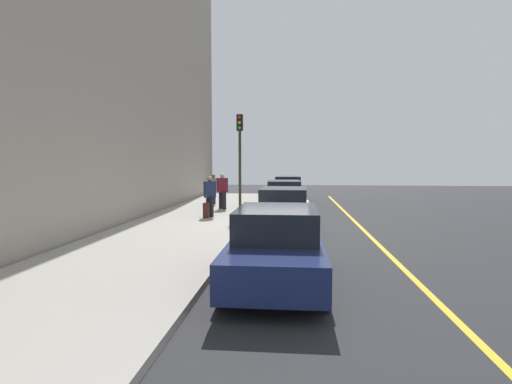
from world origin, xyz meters
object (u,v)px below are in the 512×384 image
(pedestrian_grey_coat, at_px, (213,188))
(traffic_light_pole, at_px, (240,147))
(parked_car_white, at_px, (284,209))
(parked_car_navy, at_px, (277,246))
(parked_car_green, at_px, (284,196))
(pedestrian_burgundy_coat, at_px, (222,190))
(parked_car_black, at_px, (288,188))
(rolling_suitcase, at_px, (206,210))
(pedestrian_navy_coat, at_px, (210,195))

(pedestrian_grey_coat, height_order, traffic_light_pole, traffic_light_pole)
(parked_car_white, xyz_separation_m, parked_car_navy, (6.33, 0.02, 0.00))
(parked_car_green, relative_size, traffic_light_pole, 1.04)
(parked_car_green, bearing_deg, parked_car_navy, 0.67)
(pedestrian_burgundy_coat, bearing_deg, traffic_light_pole, 30.27)
(parked_car_white, xyz_separation_m, traffic_light_pole, (-3.24, -1.99, 2.33))
(parked_car_black, relative_size, rolling_suitcase, 4.75)
(parked_car_black, relative_size, pedestrian_navy_coat, 2.71)
(parked_car_white, relative_size, rolling_suitcase, 4.40)
(parked_car_green, xyz_separation_m, rolling_suitcase, (3.90, -3.09, -0.30))
(parked_car_navy, distance_m, traffic_light_pole, 10.05)
(traffic_light_pole, distance_m, rolling_suitcase, 3.18)
(parked_car_white, bearing_deg, parked_car_green, -178.75)
(parked_car_white, distance_m, pedestrian_navy_coat, 3.97)
(parked_car_navy, height_order, traffic_light_pole, traffic_light_pole)
(parked_car_white, height_order, rolling_suitcase, parked_car_white)
(parked_car_black, height_order, parked_car_navy, same)
(parked_car_white, relative_size, pedestrian_burgundy_coat, 2.46)
(parked_car_black, relative_size, parked_car_navy, 1.08)
(parked_car_navy, relative_size, pedestrian_burgundy_coat, 2.47)
(parked_car_white, relative_size, parked_car_navy, 1.00)
(pedestrian_navy_coat, bearing_deg, parked_car_navy, 20.01)
(parked_car_navy, distance_m, pedestrian_navy_coat, 9.28)
(traffic_light_pole, bearing_deg, pedestrian_navy_coat, -53.99)
(parked_car_white, height_order, pedestrian_navy_coat, pedestrian_navy_coat)
(pedestrian_burgundy_coat, xyz_separation_m, rolling_suitcase, (3.24, -0.10, -0.62))
(rolling_suitcase, bearing_deg, parked_car_green, 141.64)
(pedestrian_grey_coat, xyz_separation_m, traffic_light_pole, (4.11, 2.00, 2.07))
(parked_car_black, xyz_separation_m, pedestrian_burgundy_coat, (6.82, -3.09, 0.32))
(pedestrian_burgundy_coat, xyz_separation_m, pedestrian_navy_coat, (2.77, -0.04, -0.02))
(pedestrian_burgundy_coat, bearing_deg, parked_car_green, 102.44)
(parked_car_navy, relative_size, pedestrian_grey_coat, 2.63)
(parked_car_black, xyz_separation_m, pedestrian_grey_coat, (4.63, -3.97, 0.26))
(parked_car_navy, bearing_deg, parked_car_white, -179.86)
(parked_car_black, height_order, pedestrian_burgundy_coat, pedestrian_burgundy_coat)
(parked_car_black, xyz_separation_m, parked_car_green, (6.16, -0.10, -0.00))
(pedestrian_navy_coat, bearing_deg, parked_car_green, 138.49)
(parked_car_green, bearing_deg, pedestrian_burgundy_coat, -77.56)
(parked_car_navy, bearing_deg, pedestrian_navy_coat, -159.99)
(parked_car_navy, xyz_separation_m, pedestrian_grey_coat, (-13.67, -4.01, 0.26))
(parked_car_green, distance_m, pedestrian_burgundy_coat, 3.08)
(parked_car_black, height_order, pedestrian_navy_coat, pedestrian_navy_coat)
(pedestrian_grey_coat, bearing_deg, parked_car_navy, 16.35)
(pedestrian_grey_coat, distance_m, rolling_suitcase, 5.52)
(pedestrian_burgundy_coat, bearing_deg, parked_car_black, 155.61)
(pedestrian_burgundy_coat, bearing_deg, pedestrian_navy_coat, -0.91)
(parked_car_navy, bearing_deg, parked_car_black, -179.88)
(pedestrian_burgundy_coat, relative_size, pedestrian_grey_coat, 1.07)
(parked_car_navy, distance_m, pedestrian_burgundy_coat, 11.91)
(pedestrian_grey_coat, relative_size, traffic_light_pole, 0.38)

